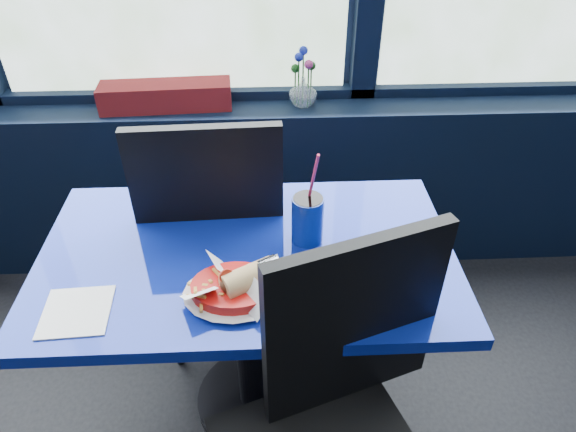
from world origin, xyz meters
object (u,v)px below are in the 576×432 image
object	(u,v)px
chair_near_back	(218,224)
flower_vase	(303,89)
near_table	(250,295)
planter_box	(166,96)
ketchup_bottle	(265,169)
chair_near_front	(337,419)
food_basket	(237,286)
soda_cup	(308,218)

from	to	relation	value
chair_near_back	flower_vase	size ratio (longest dim) A/B	4.38
near_table	flower_vase	xyz separation A→B (m)	(0.22, 0.86, 0.31)
planter_box	ketchup_bottle	size ratio (longest dim) A/B	2.24
chair_near_front	planter_box	bearing A→B (deg)	94.11
chair_near_back	ketchup_bottle	size ratio (longest dim) A/B	4.51
near_table	chair_near_front	distance (m)	0.50
chair_near_front	planter_box	xyz separation A→B (m)	(-0.56, 1.31, 0.25)
flower_vase	ketchup_bottle	size ratio (longest dim) A/B	1.03
flower_vase	near_table	bearing A→B (deg)	-104.45
planter_box	flower_vase	xyz separation A→B (m)	(0.56, -0.00, 0.02)
chair_near_back	food_basket	bearing A→B (deg)	98.42
flower_vase	ketchup_bottle	bearing A→B (deg)	-105.84
near_table	planter_box	world-z (taller)	planter_box
chair_near_front	ketchup_bottle	size ratio (longest dim) A/B	4.45
near_table	soda_cup	size ratio (longest dim) A/B	3.84
chair_near_back	soda_cup	xyz separation A→B (m)	(0.29, -0.26, 0.21)
ketchup_bottle	near_table	bearing A→B (deg)	-101.54
ketchup_bottle	food_basket	bearing A→B (deg)	-100.05
flower_vase	food_basket	size ratio (longest dim) A/B	0.95
chair_near_front	flower_vase	xyz separation A→B (m)	(0.00, 1.31, 0.27)
food_basket	ketchup_bottle	size ratio (longest dim) A/B	1.08
chair_near_back	soda_cup	size ratio (longest dim) A/B	3.41
food_basket	soda_cup	size ratio (longest dim) A/B	0.82
near_table	soda_cup	xyz separation A→B (m)	(0.18, 0.05, 0.26)
near_table	food_basket	xyz separation A→B (m)	(-0.02, -0.17, 0.21)
chair_near_back	planter_box	bearing A→B (deg)	-69.75
soda_cup	planter_box	bearing A→B (deg)	122.65
flower_vase	food_basket	xyz separation A→B (m)	(-0.24, -1.03, -0.09)
planter_box	food_basket	xyz separation A→B (m)	(0.32, -1.03, -0.07)
near_table	ketchup_bottle	xyz separation A→B (m)	(0.06, 0.28, 0.29)
food_basket	soda_cup	bearing A→B (deg)	43.01
chair_near_back	chair_near_front	bearing A→B (deg)	111.31
ketchup_bottle	chair_near_back	bearing A→B (deg)	171.05
near_table	chair_near_back	distance (m)	0.33
chair_near_front	flower_vase	distance (m)	1.33
chair_near_front	food_basket	size ratio (longest dim) A/B	4.12
chair_near_back	soda_cup	bearing A→B (deg)	136.24
near_table	chair_near_front	size ratio (longest dim) A/B	1.14
food_basket	flower_vase	bearing A→B (deg)	71.89
food_basket	chair_near_back	bearing A→B (deg)	95.83
ketchup_bottle	planter_box	bearing A→B (deg)	124.52
food_basket	soda_cup	distance (m)	0.30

